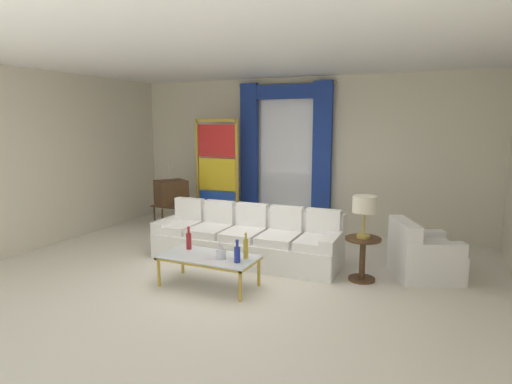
{
  "coord_description": "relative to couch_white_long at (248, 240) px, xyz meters",
  "views": [
    {
      "loc": [
        2.69,
        -5.13,
        2.13
      ],
      "look_at": [
        -0.03,
        0.9,
        1.05
      ],
      "focal_mm": 30.03,
      "sensor_mm": 36.0,
      "label": 1
    }
  ],
  "objects": [
    {
      "name": "bottle_amber_squat",
      "position": [
        0.22,
        -1.26,
        0.18
      ],
      "size": [
        0.13,
        0.13,
        0.22
      ],
      "color": "silver",
      "rests_on": "coffee_table"
    },
    {
      "name": "vintage_tv",
      "position": [
        -2.19,
        1.07,
        0.42
      ],
      "size": [
        0.75,
        0.77,
        1.35
      ],
      "color": "#472D19",
      "rests_on": "ground"
    },
    {
      "name": "round_side_table",
      "position": [
        1.81,
        -0.19,
        0.05
      ],
      "size": [
        0.48,
        0.48,
        0.59
      ],
      "color": "#472D19",
      "rests_on": "ground"
    },
    {
      "name": "coffee_table",
      "position": [
        0.02,
        -1.24,
        0.07
      ],
      "size": [
        1.27,
        0.63,
        0.41
      ],
      "color": "silver",
      "rests_on": "ground"
    },
    {
      "name": "armchair_white",
      "position": [
        2.53,
        0.27,
        -0.02
      ],
      "size": [
        1.08,
        1.07,
        0.8
      ],
      "color": "white",
      "rests_on": "ground"
    },
    {
      "name": "ceiling_slab",
      "position": [
        0.1,
        0.06,
        2.71
      ],
      "size": [
        8.0,
        7.6,
        0.04
      ],
      "primitive_type": "cube",
      "color": "white"
    },
    {
      "name": "stained_glass_divider",
      "position": [
        -1.42,
        1.55,
        0.75
      ],
      "size": [
        0.95,
        0.05,
        2.2
      ],
      "color": "gold",
      "rests_on": "ground"
    },
    {
      "name": "table_lamp_brass",
      "position": [
        1.81,
        -0.19,
        0.72
      ],
      "size": [
        0.32,
        0.32,
        0.57
      ],
      "color": "#B29338",
      "rests_on": "round_side_table"
    },
    {
      "name": "bottle_blue_decanter",
      "position": [
        0.5,
        -1.12,
        0.24
      ],
      "size": [
        0.06,
        0.06,
        0.34
      ],
      "color": "gold",
      "rests_on": "coffee_table"
    },
    {
      "name": "bottle_crystal_tall",
      "position": [
        -0.38,
        -1.08,
        0.23
      ],
      "size": [
        0.07,
        0.07,
        0.32
      ],
      "color": "maroon",
      "rests_on": "coffee_table"
    },
    {
      "name": "peacock_figurine",
      "position": [
        -0.87,
        1.13,
        -0.09
      ],
      "size": [
        0.44,
        0.6,
        0.5
      ],
      "color": "beige",
      "rests_on": "ground"
    },
    {
      "name": "curtained_window",
      "position": [
        -0.2,
        2.15,
        1.43
      ],
      "size": [
        2.0,
        0.17,
        2.7
      ],
      "color": "white",
      "rests_on": "ground"
    },
    {
      "name": "ground_plane",
      "position": [
        0.1,
        -0.74,
        -0.31
      ],
      "size": [
        16.0,
        16.0,
        0.0
      ],
      "primitive_type": "plane",
      "color": "silver"
    },
    {
      "name": "couch_white_long",
      "position": [
        0.0,
        0.0,
        0.0
      ],
      "size": [
        2.93,
        0.97,
        0.86
      ],
      "color": "white",
      "rests_on": "ground"
    },
    {
      "name": "wall_rear",
      "position": [
        0.1,
        2.32,
        1.19
      ],
      "size": [
        8.0,
        0.12,
        3.0
      ],
      "primitive_type": "cube",
      "color": "beige",
      "rests_on": "ground"
    },
    {
      "name": "bottle_ruby_flask",
      "position": [
        0.47,
        -1.31,
        0.22
      ],
      "size": [
        0.08,
        0.08,
        0.29
      ],
      "color": "navy",
      "rests_on": "coffee_table"
    },
    {
      "name": "wall_left",
      "position": [
        -3.56,
        -0.14,
        1.19
      ],
      "size": [
        0.12,
        7.0,
        3.0
      ],
      "primitive_type": "cube",
      "color": "beige",
      "rests_on": "ground"
    }
  ]
}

